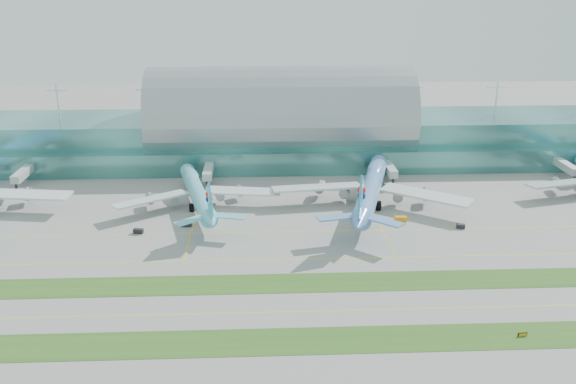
{
  "coord_description": "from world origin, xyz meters",
  "views": [
    {
      "loc": [
        -9.92,
        -159.57,
        82.13
      ],
      "look_at": [
        0.0,
        55.0,
        9.0
      ],
      "focal_mm": 40.0,
      "sensor_mm": 36.0,
      "label": 1
    }
  ],
  "objects_px": {
    "terminal": "(281,130)",
    "taxiway_sign_east": "(522,335)",
    "airliner_c": "(371,187)",
    "airliner_b": "(197,192)"
  },
  "relations": [
    {
      "from": "airliner_b",
      "to": "airliner_c",
      "type": "bearing_deg",
      "value": -13.78
    },
    {
      "from": "terminal",
      "to": "airliner_c",
      "type": "height_order",
      "value": "terminal"
    },
    {
      "from": "terminal",
      "to": "airliner_b",
      "type": "bearing_deg",
      "value": -117.79
    },
    {
      "from": "terminal",
      "to": "taxiway_sign_east",
      "type": "height_order",
      "value": "terminal"
    },
    {
      "from": "terminal",
      "to": "airliner_c",
      "type": "bearing_deg",
      "value": -63.79
    },
    {
      "from": "taxiway_sign_east",
      "to": "airliner_b",
      "type": "bearing_deg",
      "value": 125.4
    },
    {
      "from": "terminal",
      "to": "airliner_c",
      "type": "relative_size",
      "value": 4.1
    },
    {
      "from": "terminal",
      "to": "taxiway_sign_east",
      "type": "distance_m",
      "value": 166.18
    },
    {
      "from": "airliner_b",
      "to": "terminal",
      "type": "bearing_deg",
      "value": 49.27
    },
    {
      "from": "airliner_b",
      "to": "taxiway_sign_east",
      "type": "distance_m",
      "value": 127.29
    }
  ]
}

